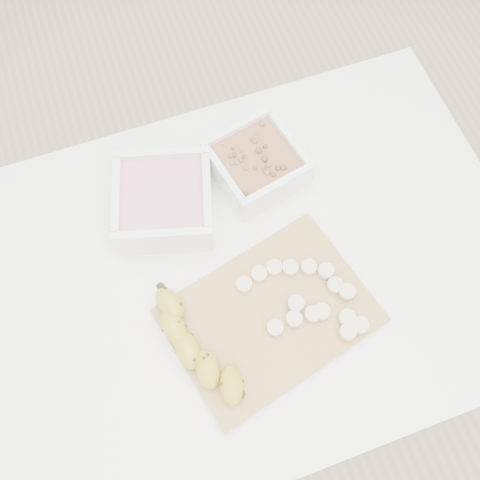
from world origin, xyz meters
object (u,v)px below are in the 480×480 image
object	(u,v)px
cutting_board	(269,316)
banana	(198,348)
table	(245,284)
bowl_yogurt	(164,201)
bowl_granola	(256,163)

from	to	relation	value
cutting_board	banana	distance (m)	0.14
table	bowl_yogurt	world-z (taller)	bowl_yogurt
bowl_yogurt	cutting_board	size ratio (longest dim) A/B	0.64
table	bowl_granola	xyz separation A→B (m)	(0.08, 0.17, 0.13)
table	bowl_yogurt	bearing A→B (deg)	122.92
bowl_granola	cutting_board	bearing A→B (deg)	-105.58
table	cutting_board	xyz separation A→B (m)	(0.01, -0.10, 0.10)
bowl_yogurt	cutting_board	world-z (taller)	bowl_yogurt
bowl_yogurt	banana	distance (m)	0.27
bowl_granola	banana	world-z (taller)	bowl_granola
bowl_yogurt	banana	size ratio (longest dim) A/B	0.96
bowl_granola	cutting_board	distance (m)	0.28
table	bowl_granola	bearing A→B (deg)	64.32
bowl_yogurt	bowl_granola	world-z (taller)	bowl_yogurt
bowl_granola	banana	bearing A→B (deg)	-125.66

